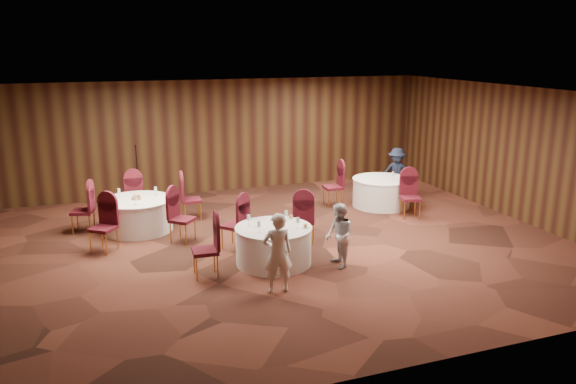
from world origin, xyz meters
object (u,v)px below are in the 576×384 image
object	(u,v)px
table_right	(381,192)
woman_b	(339,236)
table_left	(138,215)
man_c	(397,173)
table_main	(274,245)
mic_stand	(138,189)
woman_a	(277,253)

from	to	relation	value
table_right	woman_b	world-z (taller)	woman_b
table_left	man_c	size ratio (longest dim) A/B	1.16
table_main	man_c	bearing A→B (deg)	36.50
table_right	mic_stand	bearing A→B (deg)	160.54
table_main	table_left	distance (m)	3.75
mic_stand	man_c	xyz separation A→B (m)	(6.88, -1.44, 0.21)
table_left	woman_a	size ratio (longest dim) A/B	1.12
woman_a	man_c	xyz separation A→B (m)	(5.15, 4.82, -0.02)
table_left	woman_a	distance (m)	4.67
table_left	mic_stand	distance (m)	2.04
table_left	mic_stand	world-z (taller)	mic_stand
mic_stand	woman_a	distance (m)	6.49
woman_b	man_c	xyz separation A→B (m)	(3.68, 4.14, 0.06)
table_left	woman_a	bearing A→B (deg)	-65.31
table_left	man_c	world-z (taller)	man_c
mic_stand	woman_b	size ratio (longest dim) A/B	1.31
table_left	woman_a	xyz separation A→B (m)	(1.94, -4.23, 0.34)
woman_b	table_main	bearing A→B (deg)	-112.98
table_left	woman_b	xyz separation A→B (m)	(3.41, -3.55, 0.25)
mic_stand	woman_b	world-z (taller)	mic_stand
table_main	mic_stand	xyz separation A→B (m)	(-2.08, 4.99, 0.10)
table_main	woman_a	xyz separation A→B (m)	(-0.35, -1.27, 0.34)
woman_a	woman_b	distance (m)	1.62
mic_stand	table_left	bearing A→B (deg)	-96.15
table_right	mic_stand	distance (m)	6.39
man_c	table_right	bearing A→B (deg)	-94.21
woman_a	woman_b	size ratio (longest dim) A/B	1.14
table_right	mic_stand	size ratio (longest dim) A/B	0.93
woman_a	table_right	bearing A→B (deg)	-131.37
table_main	table_right	xyz separation A→B (m)	(3.95, 2.86, -0.00)
table_left	table_main	bearing A→B (deg)	-52.22
table_main	table_right	world-z (taller)	same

